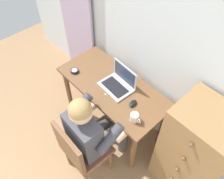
# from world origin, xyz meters

# --- Properties ---
(wall_back) EXTENTS (4.80, 0.05, 2.50)m
(wall_back) POSITION_xyz_m (0.00, 2.20, 1.25)
(wall_back) COLOR silver
(wall_back) RESTS_ON ground_plane
(curtain_panel) EXTENTS (0.62, 0.03, 2.25)m
(curtain_panel) POSITION_xyz_m (-1.21, 2.13, 1.13)
(curtain_panel) COLOR #B29EBC
(curtain_panel) RESTS_ON ground_plane
(desk) EXTENTS (1.26, 0.59, 0.74)m
(desk) POSITION_xyz_m (-0.22, 1.84, 0.63)
(desk) COLOR brown
(desk) RESTS_ON ground_plane
(dresser) EXTENTS (0.54, 0.48, 1.18)m
(dresser) POSITION_xyz_m (0.79, 1.92, 0.59)
(dresser) COLOR olive
(dresser) RESTS_ON ground_plane
(chair) EXTENTS (0.43, 0.41, 0.88)m
(chair) POSITION_xyz_m (0.03, 1.19, 0.49)
(chair) COLOR brown
(chair) RESTS_ON ground_plane
(person_seated) EXTENTS (0.54, 0.59, 1.20)m
(person_seated) POSITION_xyz_m (0.03, 1.37, 0.68)
(person_seated) COLOR #4C4C4C
(person_seated) RESTS_ON ground_plane
(laptop) EXTENTS (0.35, 0.27, 0.24)m
(laptop) POSITION_xyz_m (-0.17, 1.88, 0.79)
(laptop) COLOR #B7BABF
(laptop) RESTS_ON desk
(computer_mouse) EXTENTS (0.08, 0.11, 0.03)m
(computer_mouse) POSITION_xyz_m (0.11, 1.81, 0.76)
(computer_mouse) COLOR black
(computer_mouse) RESTS_ON desk
(desk_clock) EXTENTS (0.09, 0.09, 0.03)m
(desk_clock) POSITION_xyz_m (-0.65, 1.66, 0.76)
(desk_clock) COLOR black
(desk_clock) RESTS_ON desk
(coffee_mug) EXTENTS (0.12, 0.08, 0.09)m
(coffee_mug) POSITION_xyz_m (0.25, 1.69, 0.79)
(coffee_mug) COLOR silver
(coffee_mug) RESTS_ON desk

